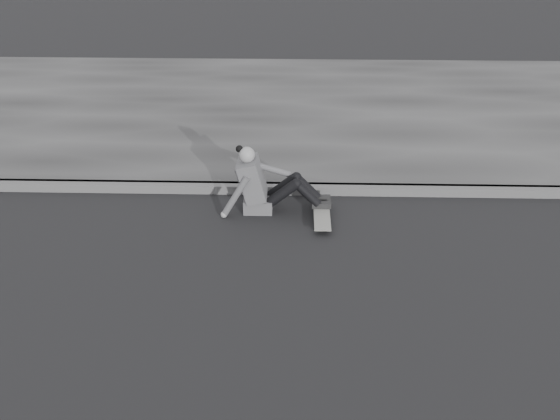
{
  "coord_description": "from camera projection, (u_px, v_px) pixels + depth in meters",
  "views": [
    {
      "loc": [
        -1.14,
        -4.83,
        3.9
      ],
      "look_at": [
        -1.31,
        1.21,
        0.5
      ],
      "focal_mm": 40.0,
      "sensor_mm": 36.0,
      "label": 1
    }
  ],
  "objects": [
    {
      "name": "seated_woman",
      "position": [
        263.0,
        184.0,
        7.79
      ],
      "size": [
        1.38,
        0.46,
        0.88
      ],
      "color": "#535356",
      "rests_on": "ground"
    },
    {
      "name": "sidewalk",
      "position": [
        361.0,
        111.0,
        10.94
      ],
      "size": [
        24.0,
        6.0,
        0.12
      ],
      "primitive_type": "cube",
      "color": "#383838",
      "rests_on": "ground"
    },
    {
      "name": "ground",
      "position": [
        410.0,
        317.0,
        6.09
      ],
      "size": [
        80.0,
        80.0,
        0.0
      ],
      "primitive_type": "plane",
      "color": "black",
      "rests_on": "ground"
    },
    {
      "name": "skateboard",
      "position": [
        322.0,
        215.0,
        7.7
      ],
      "size": [
        0.2,
        0.78,
        0.09
      ],
      "color": "#9A9995",
      "rests_on": "ground"
    },
    {
      "name": "curb",
      "position": [
        381.0,
        190.0,
        8.31
      ],
      "size": [
        24.0,
        0.16,
        0.12
      ],
      "primitive_type": "cube",
      "color": "#555555",
      "rests_on": "ground"
    }
  ]
}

